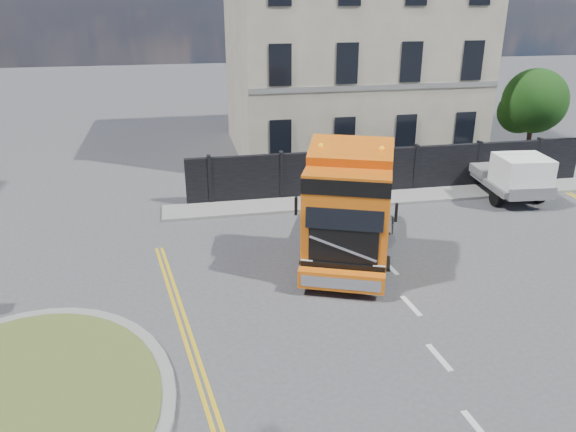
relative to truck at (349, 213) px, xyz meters
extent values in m
plane|color=#424244|center=(-1.95, -2.52, -1.78)|extent=(120.00, 120.00, 0.00)
cylinder|color=gray|center=(-8.95, -5.52, -1.72)|extent=(6.80, 6.80, 0.12)
cylinder|color=#3F5321|center=(-8.95, -5.52, -1.64)|extent=(6.20, 6.20, 0.05)
cube|color=black|center=(4.05, 6.48, -0.78)|extent=(18.00, 0.25, 2.00)
cube|color=silver|center=(12.55, 6.48, -0.78)|extent=(2.60, 0.12, 2.00)
cube|color=beige|center=(4.05, 13.98, 3.72)|extent=(12.00, 10.00, 11.00)
cylinder|color=#382619|center=(12.55, 9.48, -0.58)|extent=(0.24, 0.24, 2.40)
sphere|color=black|center=(12.55, 9.48, 1.42)|extent=(3.20, 3.20, 3.20)
sphere|color=black|center=(12.05, 9.88, 0.82)|extent=(2.20, 2.20, 2.20)
cube|color=gray|center=(4.05, 5.58, -1.72)|extent=(20.00, 1.60, 0.12)
cube|color=black|center=(0.41, 1.04, -1.04)|extent=(4.57, 6.73, 0.45)
cube|color=orange|center=(-0.23, -0.58, 0.36)|extent=(3.27, 3.32, 2.79)
cube|color=orange|center=(0.15, 0.39, 1.50)|extent=(2.64, 1.75, 1.39)
cube|color=black|center=(-0.70, -1.77, 0.75)|extent=(2.06, 0.86, 1.05)
cube|color=orange|center=(-0.82, -2.06, -1.24)|extent=(2.44, 1.24, 0.55)
cylinder|color=black|center=(-1.52, -0.93, -1.27)|extent=(0.68, 1.08, 1.04)
cylinder|color=gray|center=(-1.52, -0.93, -1.27)|extent=(0.54, 0.66, 0.57)
cylinder|color=black|center=(0.48, -1.72, -1.27)|extent=(0.68, 1.08, 1.04)
cylinder|color=gray|center=(0.48, -1.72, -1.27)|extent=(0.54, 0.66, 0.57)
cylinder|color=black|center=(-0.22, 2.36, -1.27)|extent=(0.68, 1.08, 1.04)
cylinder|color=gray|center=(-0.22, 2.36, -1.27)|extent=(0.54, 0.66, 0.57)
cylinder|color=black|center=(1.78, 1.57, -1.27)|extent=(0.68, 1.08, 1.04)
cylinder|color=gray|center=(1.78, 1.57, -1.27)|extent=(0.54, 0.66, 0.57)
cylinder|color=black|center=(0.22, 3.47, -1.27)|extent=(0.68, 1.08, 1.04)
cylinder|color=gray|center=(0.22, 3.47, -1.27)|extent=(0.54, 0.66, 0.57)
cylinder|color=black|center=(2.21, 2.68, -1.27)|extent=(0.68, 1.08, 1.04)
cylinder|color=gray|center=(2.21, 2.68, -1.27)|extent=(0.54, 0.66, 0.57)
cube|color=slate|center=(8.59, 5.48, -1.06)|extent=(2.40, 5.09, 0.26)
cube|color=white|center=(8.59, 3.94, -0.40)|extent=(2.11, 2.02, 1.33)
cylinder|color=black|center=(7.61, 3.94, -1.42)|extent=(0.26, 0.72, 0.72)
cylinder|color=black|center=(9.56, 3.94, -1.42)|extent=(0.26, 0.72, 0.72)
cylinder|color=black|center=(7.61, 7.02, -1.42)|extent=(0.26, 0.72, 0.72)
cylinder|color=black|center=(9.56, 7.02, -1.42)|extent=(0.26, 0.72, 0.72)
camera|label=1|loc=(-5.11, -15.73, 6.43)|focal=35.00mm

